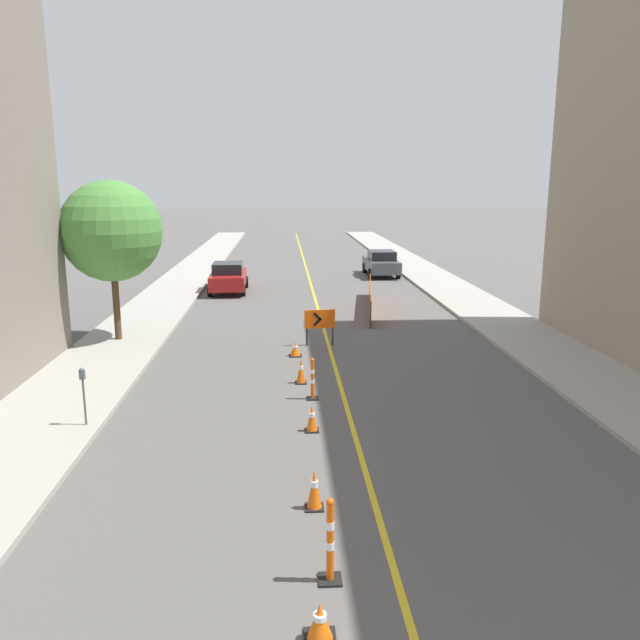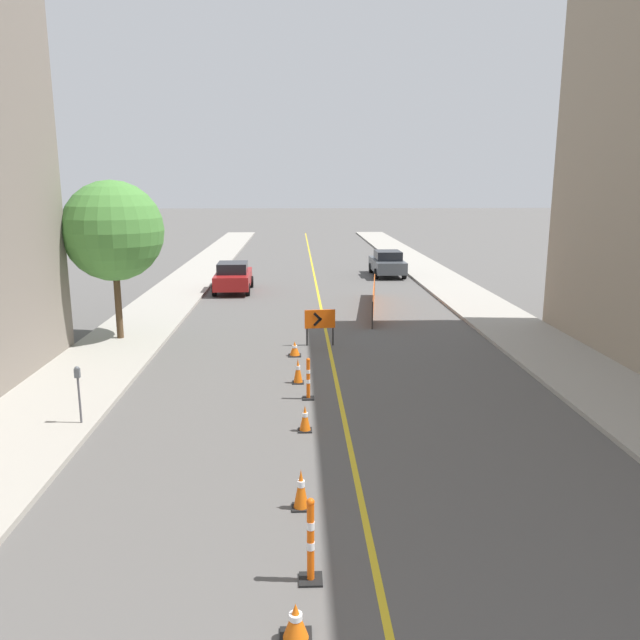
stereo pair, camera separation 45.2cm
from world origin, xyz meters
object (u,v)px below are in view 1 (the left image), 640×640
traffic_cone_fifth (301,371)px  street_tree_left_near (111,231)px  parked_car_curb_mid (381,263)px  parking_meter_near_curb (83,385)px  parked_car_curb_near (228,277)px  traffic_cone_third (314,489)px  arrow_barricade_primary (320,320)px  delineator_post_front (330,545)px  delineator_post_rear (312,382)px  traffic_cone_fourth (312,418)px  traffic_cone_second (320,622)px  traffic_cone_farthest (295,349)px

traffic_cone_fifth → street_tree_left_near: (-6.49, 5.17, 3.66)m
parked_car_curb_mid → parking_meter_near_curb: bearing=-114.5°
parked_car_curb_near → parking_meter_near_curb: bearing=-96.6°
traffic_cone_third → arrow_barricade_primary: size_ratio=0.57×
delineator_post_front → delineator_post_rear: bearing=89.1°
traffic_cone_third → parking_meter_near_curb: 6.55m
traffic_cone_fourth → delineator_post_front: (-0.00, -5.64, 0.26)m
traffic_cone_fourth → parked_car_curb_near: bearing=100.3°
traffic_cone_fifth → delineator_post_front: delineator_post_front is taller
traffic_cone_second → parked_car_curb_mid: 32.26m
delineator_post_front → traffic_cone_fifth: bearing=90.9°
delineator_post_rear → parked_car_curb_mid: parked_car_curb_mid is taller
delineator_post_rear → parking_meter_near_curb: bearing=-161.4°
traffic_cone_farthest → parked_car_curb_mid: (5.79, 18.38, 0.56)m
delineator_post_front → arrow_barricade_primary: delineator_post_front is taller
arrow_barricade_primary → parked_car_curb_near: 12.27m
traffic_cone_fourth → traffic_cone_farthest: traffic_cone_fourth is taller
traffic_cone_second → arrow_barricade_primary: size_ratio=0.40×
arrow_barricade_primary → street_tree_left_near: 7.98m
traffic_cone_farthest → delineator_post_front: size_ratio=0.38×
parked_car_curb_mid → traffic_cone_fifth: bearing=-105.6°
traffic_cone_fifth → arrow_barricade_primary: bearing=79.4°
parked_car_curb_mid → delineator_post_front: bearing=-101.0°
delineator_post_rear → parked_car_curb_mid: bearing=76.6°
traffic_cone_farthest → traffic_cone_third: bearing=-89.3°
street_tree_left_near → delineator_post_front: bearing=-65.3°
traffic_cone_third → parked_car_curb_mid: bearing=78.7°
traffic_cone_second → arrow_barricade_primary: 14.76m
traffic_cone_third → traffic_cone_fifth: traffic_cone_third is taller
traffic_cone_farthest → parking_meter_near_curb: (-5.05, -6.13, 0.87)m
arrow_barricade_primary → parking_meter_near_curb: bearing=-134.1°
traffic_cone_farthest → parked_car_curb_near: parked_car_curb_near is taller
parked_car_curb_near → parked_car_curb_mid: size_ratio=1.00×
traffic_cone_farthest → arrow_barricade_primary: size_ratio=0.38×
traffic_cone_second → delineator_post_rear: 9.06m
traffic_cone_third → parked_car_curb_mid: (5.67, 28.46, 0.43)m
delineator_post_rear → arrow_barricade_primary: bearing=84.6°
traffic_cone_fifth → parking_meter_near_curb: 6.11m
traffic_cone_second → street_tree_left_near: 17.29m
traffic_cone_fourth → street_tree_left_near: (-6.64, 8.77, 3.71)m
traffic_cone_second → traffic_cone_fifth: (0.08, 10.43, 0.11)m
parked_car_curb_mid → traffic_cone_second: bearing=-101.0°
parking_meter_near_curb → delineator_post_rear: bearing=18.6°
traffic_cone_fourth → street_tree_left_near: street_tree_left_near is taller
parked_car_curb_near → delineator_post_rear: bearing=-79.3°
parked_car_curb_near → street_tree_left_near: size_ratio=0.77×
delineator_post_rear → street_tree_left_near: (-6.76, 6.55, 3.53)m
delineator_post_front → parked_car_curb_near: 25.31m
traffic_cone_third → traffic_cone_farthest: traffic_cone_third is taller
delineator_post_rear → arrow_barricade_primary: 5.71m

